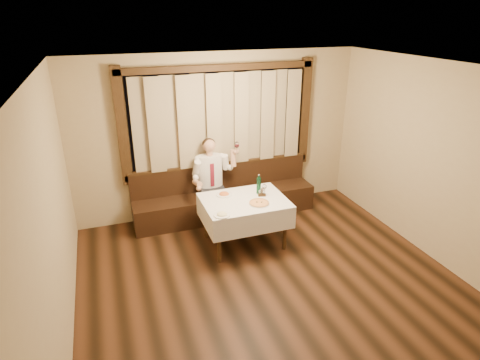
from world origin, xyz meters
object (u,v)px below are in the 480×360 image
object	(u,v)px
pasta_red	(224,193)
pasta_cream	(222,213)
banquette	(225,199)
pizza	(259,203)
dining_table	(244,206)
cruet_caddy	(262,193)
seated_man	(212,175)
green_bottle	(259,185)

from	to	relation	value
pasta_red	pasta_cream	bearing A→B (deg)	-109.91
banquette	pasta_cream	xyz separation A→B (m)	(-0.47, -1.39, 0.48)
pizza	pasta_cream	xyz separation A→B (m)	(-0.63, -0.17, 0.02)
dining_table	pizza	size ratio (longest dim) A/B	4.06
pasta_red	cruet_caddy	bearing A→B (deg)	-22.72
banquette	cruet_caddy	size ratio (longest dim) A/B	25.92
dining_table	pasta_red	distance (m)	0.38
seated_man	banquette	bearing A→B (deg)	19.99
pizza	seated_man	distance (m)	1.21
banquette	pizza	size ratio (longest dim) A/B	10.23
pasta_red	green_bottle	bearing A→B (deg)	-13.06
seated_man	dining_table	bearing A→B (deg)	-75.13
green_bottle	pizza	bearing A→B (deg)	-110.65
banquette	dining_table	xyz separation A→B (m)	(0.00, -1.02, 0.34)
dining_table	green_bottle	xyz separation A→B (m)	(0.29, 0.14, 0.24)
pasta_cream	cruet_caddy	xyz separation A→B (m)	(0.77, 0.41, 0.01)
pasta_cream	green_bottle	distance (m)	0.92
pasta_red	green_bottle	world-z (taller)	green_bottle
green_bottle	seated_man	xyz separation A→B (m)	(-0.54, 0.79, -0.06)
cruet_caddy	banquette	bearing A→B (deg)	119.63
pasta_red	seated_man	size ratio (longest dim) A/B	0.17
pizza	green_bottle	size ratio (longest dim) A/B	0.98
pasta_red	pasta_cream	size ratio (longest dim) A/B	1.06
pasta_cream	seated_man	world-z (taller)	seated_man
green_bottle	seated_man	bearing A→B (deg)	123.99
dining_table	pasta_red	world-z (taller)	pasta_red
pizza	pasta_red	world-z (taller)	pasta_red
pizza	green_bottle	xyz separation A→B (m)	(0.13, 0.34, 0.12)
dining_table	green_bottle	bearing A→B (deg)	25.93
dining_table	pasta_cream	world-z (taller)	pasta_cream
dining_table	pizza	bearing A→B (deg)	-52.01
pizza	pasta_red	distance (m)	0.61
dining_table	pasta_red	bearing A→B (deg)	132.51
pizza	pasta_red	bearing A→B (deg)	130.61
pasta_red	seated_man	xyz separation A→B (m)	(-0.01, 0.67, 0.05)
pasta_cream	seated_man	bearing A→B (deg)	80.36
banquette	green_bottle	bearing A→B (deg)	-71.99
dining_table	seated_man	xyz separation A→B (m)	(-0.25, 0.93, 0.19)
banquette	pasta_red	xyz separation A→B (m)	(-0.24, -0.76, 0.48)
pasta_cream	pizza	bearing A→B (deg)	14.89
banquette	cruet_caddy	xyz separation A→B (m)	(0.30, -0.99, 0.49)
dining_table	seated_man	size ratio (longest dim) A/B	0.88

